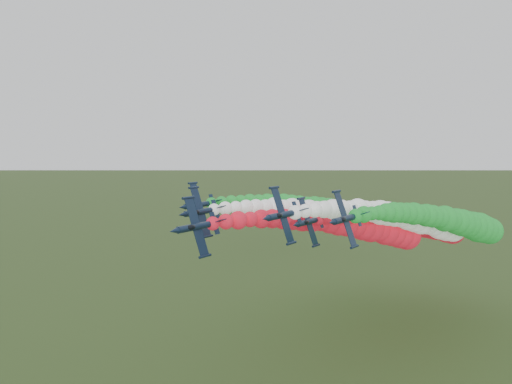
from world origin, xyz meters
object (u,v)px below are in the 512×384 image
jet_inner_left (352,218)px  jet_outer_right (460,223)px  jet_trail (421,225)px  jet_lead (365,228)px  jet_outer_left (341,213)px  jet_inner_right (417,221)px

jet_inner_left → jet_outer_right: bearing=11.5°
jet_inner_left → jet_trail: 20.93m
jet_lead → jet_outer_right: jet_outer_right is taller
jet_outer_right → jet_trail: size_ratio=1.00×
jet_lead → jet_outer_left: jet_outer_left is taller
jet_inner_right → jet_outer_left: (-26.56, 9.78, -1.26)m
jet_inner_left → jet_inner_right: bearing=-6.5°
jet_outer_left → jet_trail: size_ratio=1.00×
jet_inner_left → jet_trail: size_ratio=1.00×
jet_inner_left → jet_outer_right: 28.38m
jet_inner_right → jet_outer_left: bearing=159.8°
jet_inner_right → jet_outer_right: jet_inner_right is taller
jet_inner_right → jet_trail: (-3.99, 16.45, -3.62)m
jet_lead → jet_outer_left: size_ratio=1.00×
jet_outer_right → jet_trail: jet_outer_right is taller
jet_outer_left → jet_lead: bearing=-50.6°
jet_outer_right → jet_inner_left: bearing=-168.5°
jet_inner_left → jet_outer_left: bearing=134.3°
jet_lead → jet_inner_right: bearing=50.7°
jet_outer_left → jet_inner_right: bearing=-20.2°
jet_lead → jet_inner_right: size_ratio=1.00×
jet_trail → jet_lead: bearing=-100.7°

